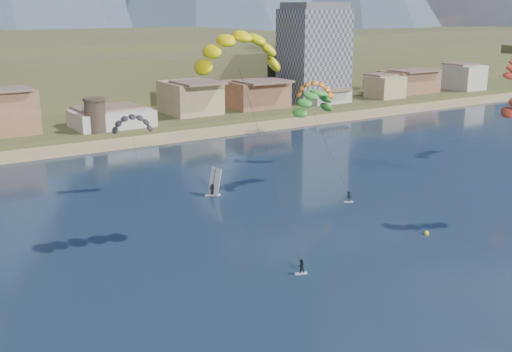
# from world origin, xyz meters

# --- Properties ---
(ground) EXTENTS (2400.00, 2400.00, 0.00)m
(ground) POSITION_xyz_m (0.00, 0.00, 0.00)
(ground) COLOR #0E1F32
(ground) RESTS_ON ground
(beach) EXTENTS (2200.00, 12.00, 0.90)m
(beach) POSITION_xyz_m (0.00, 106.00, 0.25)
(beach) COLOR tan
(beach) RESTS_ON ground
(foothills) EXTENTS (940.00, 210.00, 18.00)m
(foothills) POSITION_xyz_m (22.39, 232.47, 9.08)
(foothills) COLOR brown
(foothills) RESTS_ON ground
(apartment_tower) EXTENTS (20.00, 16.00, 32.00)m
(apartment_tower) POSITION_xyz_m (85.00, 128.00, 17.82)
(apartment_tower) COLOR gray
(apartment_tower) RESTS_ON ground
(watchtower) EXTENTS (5.82, 5.82, 8.60)m
(watchtower) POSITION_xyz_m (5.00, 114.00, 6.37)
(watchtower) COLOR #47382D
(watchtower) RESTS_ON ground
(kitesurfer_yellow) EXTENTS (12.92, 16.19, 31.15)m
(kitesurfer_yellow) POSITION_xyz_m (-2.01, 32.85, 27.58)
(kitesurfer_yellow) COLOR silver
(kitesurfer_yellow) RESTS_ON ground
(kitesurfer_green) EXTENTS (11.12, 15.73, 20.15)m
(kitesurfer_green) POSITION_xyz_m (24.99, 51.24, 16.40)
(kitesurfer_green) COLOR silver
(kitesurfer_green) RESTS_ON ground
(distant_kite_dark) EXTENTS (7.92, 6.31, 15.97)m
(distant_kite_dark) POSITION_xyz_m (-4.45, 65.46, 13.17)
(distant_kite_dark) COLOR #262626
(distant_kite_dark) RESTS_ON ground
(distant_kite_orange) EXTENTS (8.06, 8.34, 19.08)m
(distant_kite_orange) POSITION_xyz_m (36.94, 66.15, 16.29)
(distant_kite_orange) COLOR #262626
(distant_kite_orange) RESTS_ON ground
(windsurfer) EXTENTS (3.06, 3.12, 4.91)m
(windsurfer) POSITION_xyz_m (6.48, 55.99, 1.56)
(windsurfer) COLOR silver
(windsurfer) RESTS_ON ground
(buoy) EXTENTS (0.76, 0.76, 0.76)m
(buoy) POSITION_xyz_m (23.32, 21.57, 0.13)
(buoy) COLOR yellow
(buoy) RESTS_ON ground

